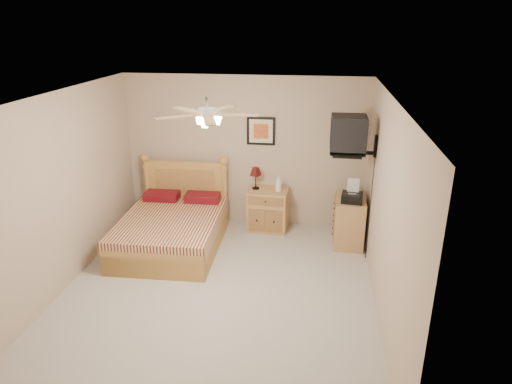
# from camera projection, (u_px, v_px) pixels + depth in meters

# --- Properties ---
(floor) EXTENTS (4.50, 4.50, 0.00)m
(floor) POSITION_uv_depth(u_px,v_px,m) (218.00, 292.00, 5.90)
(floor) COLOR #A9A399
(floor) RESTS_ON ground
(ceiling) EXTENTS (4.00, 4.50, 0.04)m
(ceiling) POSITION_uv_depth(u_px,v_px,m) (211.00, 98.00, 5.01)
(ceiling) COLOR white
(ceiling) RESTS_ON ground
(wall_back) EXTENTS (4.00, 0.04, 2.50)m
(wall_back) POSITION_uv_depth(u_px,v_px,m) (245.00, 152.00, 7.54)
(wall_back) COLOR tan
(wall_back) RESTS_ON ground
(wall_front) EXTENTS (4.00, 0.04, 2.50)m
(wall_front) POSITION_uv_depth(u_px,v_px,m) (147.00, 317.00, 3.38)
(wall_front) COLOR tan
(wall_front) RESTS_ON ground
(wall_left) EXTENTS (0.04, 4.50, 2.50)m
(wall_left) POSITION_uv_depth(u_px,v_px,m) (59.00, 195.00, 5.72)
(wall_left) COLOR tan
(wall_left) RESTS_ON ground
(wall_right) EXTENTS (0.04, 4.50, 2.50)m
(wall_right) POSITION_uv_depth(u_px,v_px,m) (386.00, 212.00, 5.20)
(wall_right) COLOR tan
(wall_right) RESTS_ON ground
(bed) EXTENTS (1.49, 1.93, 1.22)m
(bed) POSITION_uv_depth(u_px,v_px,m) (170.00, 211.00, 6.85)
(bed) COLOR #C4893B
(bed) RESTS_ON ground
(nightstand) EXTENTS (0.67, 0.52, 0.70)m
(nightstand) POSITION_uv_depth(u_px,v_px,m) (268.00, 209.00, 7.58)
(nightstand) COLOR #B97E51
(nightstand) RESTS_ON ground
(table_lamp) EXTENTS (0.25, 0.25, 0.37)m
(table_lamp) POSITION_uv_depth(u_px,v_px,m) (256.00, 178.00, 7.44)
(table_lamp) COLOR #511210
(table_lamp) RESTS_ON nightstand
(lotion_bottle) EXTENTS (0.13, 0.13, 0.26)m
(lotion_bottle) POSITION_uv_depth(u_px,v_px,m) (279.00, 184.00, 7.35)
(lotion_bottle) COLOR white
(lotion_bottle) RESTS_ON nightstand
(framed_picture) EXTENTS (0.46, 0.04, 0.46)m
(framed_picture) POSITION_uv_depth(u_px,v_px,m) (261.00, 131.00, 7.35)
(framed_picture) COLOR black
(framed_picture) RESTS_ON wall_back
(dresser) EXTENTS (0.47, 0.66, 0.76)m
(dresser) POSITION_uv_depth(u_px,v_px,m) (349.00, 221.00, 7.05)
(dresser) COLOR #A37843
(dresser) RESTS_ON ground
(fax_machine) EXTENTS (0.34, 0.36, 0.33)m
(fax_machine) POSITION_uv_depth(u_px,v_px,m) (353.00, 191.00, 6.75)
(fax_machine) COLOR black
(fax_machine) RESTS_ON dresser
(magazine_lower) EXTENTS (0.31, 0.34, 0.03)m
(magazine_lower) POSITION_uv_depth(u_px,v_px,m) (348.00, 192.00, 7.16)
(magazine_lower) COLOR beige
(magazine_lower) RESTS_ON dresser
(magazine_upper) EXTENTS (0.22, 0.29, 0.02)m
(magazine_upper) POSITION_uv_depth(u_px,v_px,m) (349.00, 190.00, 7.17)
(magazine_upper) COLOR gray
(magazine_upper) RESTS_ON magazine_lower
(wall_tv) EXTENTS (0.56, 0.46, 0.58)m
(wall_tv) POSITION_uv_depth(u_px,v_px,m) (359.00, 136.00, 6.27)
(wall_tv) COLOR black
(wall_tv) RESTS_ON wall_right
(ceiling_fan) EXTENTS (1.14, 1.14, 0.28)m
(ceiling_fan) POSITION_uv_depth(u_px,v_px,m) (207.00, 114.00, 4.88)
(ceiling_fan) COLOR silver
(ceiling_fan) RESTS_ON ceiling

